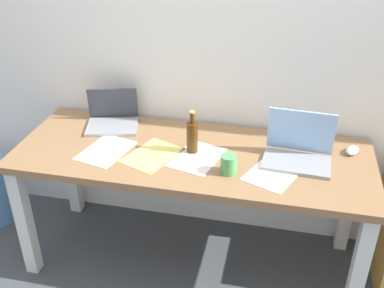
% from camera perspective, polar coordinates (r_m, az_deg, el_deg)
% --- Properties ---
extents(ground_plane, '(8.00, 8.00, 0.00)m').
position_cam_1_polar(ground_plane, '(2.82, 0.00, -13.90)').
color(ground_plane, '#42474C').
extents(back_wall, '(5.20, 0.08, 2.60)m').
position_cam_1_polar(back_wall, '(2.53, 2.07, 14.87)').
color(back_wall, white).
rests_on(back_wall, ground).
extents(desk, '(1.86, 0.70, 0.73)m').
position_cam_1_polar(desk, '(2.43, 0.00, -2.98)').
color(desk, olive).
rests_on(desk, ground).
extents(laptop_left, '(0.33, 0.29, 0.20)m').
position_cam_1_polar(laptop_left, '(2.67, -9.92, 3.12)').
color(laptop_left, gray).
rests_on(laptop_left, desk).
extents(laptop_right, '(0.35, 0.25, 0.25)m').
position_cam_1_polar(laptop_right, '(2.34, 13.12, -0.79)').
color(laptop_right, gray).
rests_on(laptop_right, desk).
extents(beer_bottle, '(0.06, 0.06, 0.23)m').
position_cam_1_polar(beer_bottle, '(2.34, 0.04, 0.97)').
color(beer_bottle, '#47280F').
rests_on(beer_bottle, desk).
extents(computer_mouse, '(0.09, 0.12, 0.03)m').
position_cam_1_polar(computer_mouse, '(2.50, 19.39, -0.75)').
color(computer_mouse, silver).
rests_on(computer_mouse, desk).
extents(coffee_mug, '(0.08, 0.08, 0.09)m').
position_cam_1_polar(coffee_mug, '(2.20, 4.60, -2.55)').
color(coffee_mug, '#4C9E56').
rests_on(coffee_mug, desk).
extents(paper_sheet_front_right, '(0.31, 0.35, 0.00)m').
position_cam_1_polar(paper_sheet_front_right, '(2.25, 10.20, -3.53)').
color(paper_sheet_front_right, white).
rests_on(paper_sheet_front_right, desk).
extents(paper_yellow_folder, '(0.30, 0.35, 0.00)m').
position_cam_1_polar(paper_yellow_folder, '(2.36, -4.99, -1.41)').
color(paper_yellow_folder, '#F4E06B').
rests_on(paper_yellow_folder, desk).
extents(paper_sheet_front_left, '(0.27, 0.34, 0.00)m').
position_cam_1_polar(paper_sheet_front_left, '(2.43, -10.70, -0.81)').
color(paper_sheet_front_left, white).
rests_on(paper_sheet_front_left, desk).
extents(paper_sheet_center, '(0.28, 0.34, 0.00)m').
position_cam_1_polar(paper_sheet_center, '(2.33, 0.68, -1.69)').
color(paper_sheet_center, white).
rests_on(paper_sheet_center, desk).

